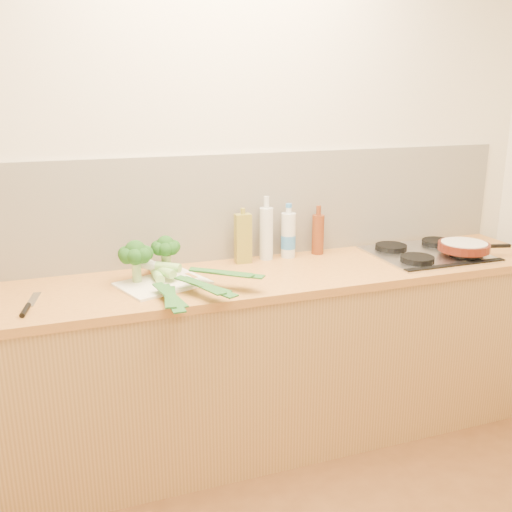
# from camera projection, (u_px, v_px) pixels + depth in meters

# --- Properties ---
(room_shell) EXTENTS (3.50, 3.50, 3.50)m
(room_shell) POSITION_uv_depth(u_px,v_px,m) (228.00, 208.00, 2.89)
(room_shell) COLOR beige
(room_shell) RESTS_ON ground
(counter) EXTENTS (3.20, 0.62, 0.90)m
(counter) POSITION_uv_depth(u_px,v_px,m) (247.00, 361.00, 2.83)
(counter) COLOR #AF8649
(counter) RESTS_ON ground
(gas_hob) EXTENTS (0.58, 0.50, 0.04)m
(gas_hob) POSITION_uv_depth(u_px,v_px,m) (428.00, 252.00, 3.03)
(gas_hob) COLOR silver
(gas_hob) RESTS_ON counter
(chopping_board) EXTENTS (0.44, 0.38, 0.01)m
(chopping_board) POSITION_uv_depth(u_px,v_px,m) (163.00, 283.00, 2.57)
(chopping_board) COLOR white
(chopping_board) RESTS_ON counter
(broccoli_left) EXTENTS (0.16, 0.16, 0.19)m
(broccoli_left) POSITION_uv_depth(u_px,v_px,m) (136.00, 254.00, 2.54)
(broccoli_left) COLOR #89AE65
(broccoli_left) RESTS_ON chopping_board
(broccoli_right) EXTENTS (0.14, 0.14, 0.19)m
(broccoli_right) POSITION_uv_depth(u_px,v_px,m) (166.00, 248.00, 2.64)
(broccoli_right) COLOR #89AE65
(broccoli_right) RESTS_ON chopping_board
(leek_front) EXTENTS (0.10, 0.68, 0.04)m
(leek_front) POSITION_uv_depth(u_px,v_px,m) (160.00, 280.00, 2.53)
(leek_front) COLOR white
(leek_front) RESTS_ON chopping_board
(leek_mid) EXTENTS (0.31, 0.60, 0.04)m
(leek_mid) POSITION_uv_depth(u_px,v_px,m) (176.00, 275.00, 2.53)
(leek_mid) COLOR white
(leek_mid) RESTS_ON chopping_board
(leek_back) EXTENTS (0.50, 0.42, 0.04)m
(leek_back) POSITION_uv_depth(u_px,v_px,m) (186.00, 269.00, 2.56)
(leek_back) COLOR white
(leek_back) RESTS_ON chopping_board
(chefs_knife) EXTENTS (0.08, 0.29, 0.02)m
(chefs_knife) POSITION_uv_depth(u_px,v_px,m) (27.00, 307.00, 2.28)
(chefs_knife) COLOR silver
(chefs_knife) RESTS_ON counter
(skillet) EXTENTS (0.38, 0.26, 0.04)m
(skillet) POSITION_uv_depth(u_px,v_px,m) (464.00, 246.00, 2.97)
(skillet) COLOR #52190D
(skillet) RESTS_ON gas_hob
(oil_tin) EXTENTS (0.08, 0.05, 0.28)m
(oil_tin) POSITION_uv_depth(u_px,v_px,m) (243.00, 238.00, 2.86)
(oil_tin) COLOR #9C9433
(oil_tin) RESTS_ON counter
(glass_bottle) EXTENTS (0.07, 0.07, 0.33)m
(glass_bottle) POSITION_uv_depth(u_px,v_px,m) (266.00, 233.00, 2.92)
(glass_bottle) COLOR silver
(glass_bottle) RESTS_ON counter
(amber_bottle) EXTENTS (0.06, 0.06, 0.26)m
(amber_bottle) POSITION_uv_depth(u_px,v_px,m) (318.00, 234.00, 3.03)
(amber_bottle) COLOR #672E13
(amber_bottle) RESTS_ON counter
(water_bottle) EXTENTS (0.08, 0.08, 0.26)m
(water_bottle) POSITION_uv_depth(u_px,v_px,m) (288.00, 236.00, 2.97)
(water_bottle) COLOR silver
(water_bottle) RESTS_ON counter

